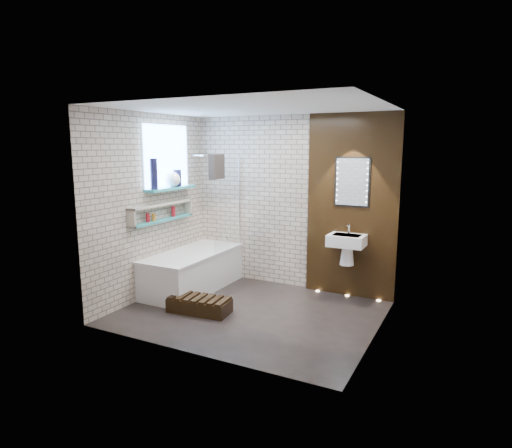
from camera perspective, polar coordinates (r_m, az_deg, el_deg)
The scene contains 15 objects.
ground at distance 5.85m, azimuth -0.68°, elevation -11.40°, with size 3.20×3.20×0.00m, color black.
room_shell at distance 5.51m, azimuth -0.71°, elevation 1.29°, with size 3.24×3.20×2.60m.
walnut_panel at distance 6.34m, azimuth 12.36°, elevation 2.23°, with size 1.30×0.06×2.60m, color black.
clerestory_window at distance 6.60m, azimuth -11.51°, elevation 7.80°, with size 0.18×1.00×0.94m.
display_niche at distance 6.49m, azimuth -12.12°, elevation 1.51°, with size 0.14×1.30×0.26m.
bathtub at distance 6.73m, azimuth -8.19°, elevation -5.98°, with size 0.79×1.74×0.70m.
bath_screen at distance 6.70m, azimuth -3.74°, elevation 2.68°, with size 0.01×0.78×1.40m, color white.
towel at distance 6.40m, azimuth -5.14°, elevation 7.44°, with size 0.11×0.27×0.36m, color black.
shower_head at distance 6.93m, azimuth -6.65°, elevation 8.85°, with size 0.18×0.18×0.02m, color silver.
washbasin at distance 6.25m, azimuth 11.72°, elevation -2.64°, with size 0.50×0.36×0.58m.
led_mirror at distance 6.27m, azimuth 12.39°, elevation 5.36°, with size 0.50×0.02×0.70m.
walnut_step at distance 5.87m, azimuth -7.36°, elevation -10.47°, with size 0.81×0.36×0.18m, color black.
niche_bottles at distance 6.49m, azimuth -12.15°, elevation 1.22°, with size 0.06×0.63×0.16m.
sill_vases at distance 6.54m, azimuth -11.21°, elevation 5.91°, with size 0.22×0.64×0.43m.
floor_uplights at distance 6.58m, azimuth 11.77°, elevation -9.10°, with size 0.96×0.06×0.01m.
Camera 1 is at (2.54, -4.81, 2.14)m, focal length 30.77 mm.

